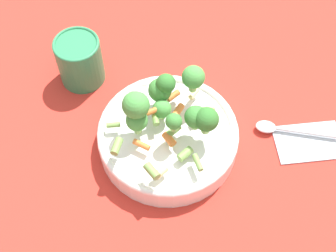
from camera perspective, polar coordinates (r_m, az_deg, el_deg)
name	(u,v)px	position (r m, az deg, el deg)	size (l,w,h in m)	color
ground_plane	(168,144)	(0.83, 0.00, -2.24)	(3.00, 3.00, 0.00)	#B72D23
bowl	(168,137)	(0.81, 0.00, -1.31)	(0.24, 0.24, 0.05)	white
pasta_salad	(169,107)	(0.76, 0.10, 2.33)	(0.18, 0.19, 0.09)	#8CB766
cup	(80,60)	(0.89, -10.71, 7.90)	(0.08, 0.08, 0.10)	#2D7F51
napkin	(309,142)	(0.86, 16.78, -1.85)	(0.12, 0.08, 0.01)	#B2BCC6
spoon	(284,129)	(0.86, 13.96, -0.40)	(0.16, 0.05, 0.01)	silver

